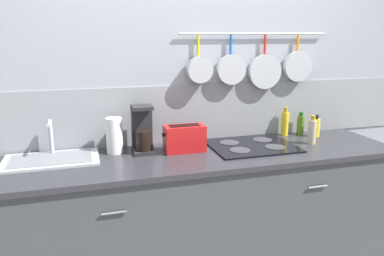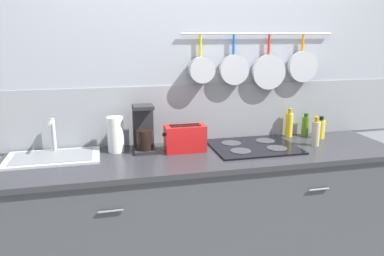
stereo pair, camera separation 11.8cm
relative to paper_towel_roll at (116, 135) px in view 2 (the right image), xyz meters
name	(u,v)px [view 2 (the right image)]	position (x,y,z in m)	size (l,w,h in m)	color
wall_back	(195,89)	(0.60, 0.17, 0.27)	(7.20, 0.15, 2.60)	#999EA8
cabinet_base	(207,216)	(0.59, -0.19, -0.58)	(2.62, 0.63, 0.85)	#3F4247
countertop	(208,156)	(0.59, -0.19, -0.14)	(2.66, 0.65, 0.03)	#2D2D33
sink_basin	(53,156)	(-0.40, -0.05, -0.10)	(0.58, 0.34, 0.24)	#B7BABF
paper_towel_roll	(116,135)	(0.00, 0.00, 0.00)	(0.11, 0.11, 0.24)	white
coffee_maker	(144,132)	(0.19, -0.02, 0.01)	(0.15, 0.18, 0.32)	#262628
toaster	(185,138)	(0.46, -0.10, -0.03)	(0.29, 0.13, 0.18)	red
cooktop	(254,146)	(0.95, -0.12, -0.11)	(0.59, 0.48, 0.01)	black
bottle_hot_sauce	(289,124)	(1.33, 0.09, -0.02)	(0.06, 0.06, 0.22)	yellow
bottle_olive_oil	(316,133)	(1.40, -0.18, -0.03)	(0.06, 0.06, 0.21)	#BFB799
bottle_cooking_wine	(305,126)	(1.47, 0.08, -0.04)	(0.06, 0.06, 0.18)	#4C721E
bottle_dish_soap	(320,128)	(1.54, -0.01, -0.05)	(0.07, 0.07, 0.17)	yellow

